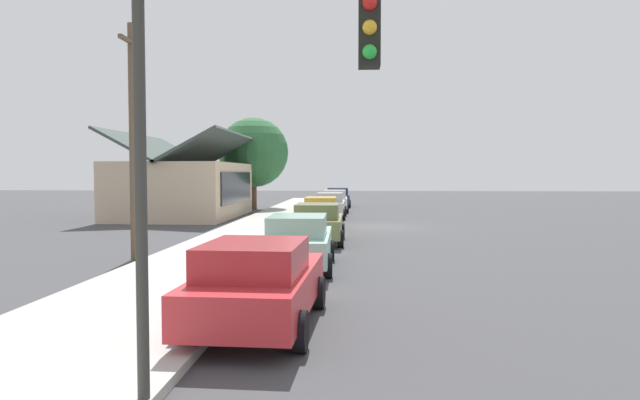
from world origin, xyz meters
name	(u,v)px	position (x,y,z in m)	size (l,w,h in m)	color
ground_plane	(377,227)	(0.00, 0.00, 0.00)	(120.00, 120.00, 0.00)	#424244
sidewalk_curb	(271,224)	(0.00, 5.60, 0.08)	(60.00, 4.20, 0.16)	#B2AFA8
car_cherry	(258,283)	(-19.52, 2.89, 0.82)	(4.68, 2.23, 1.59)	red
car_seafoam	(299,241)	(-13.28, 2.78, 0.82)	(4.79, 2.07, 1.59)	#9ED1BC
car_olive	(318,223)	(-7.14, 2.63, 0.82)	(4.57, 2.10, 1.59)	olive
car_mustard	(321,212)	(-0.97, 2.87, 0.82)	(4.93, 2.03, 1.59)	gold
car_silver	(330,205)	(5.38, 2.70, 0.82)	(4.86, 1.99, 1.59)	silver
car_ivory	(335,201)	(10.96, 2.60, 0.81)	(4.41, 2.03, 1.59)	silver
car_navy	(337,197)	(17.12, 2.61, 0.82)	(4.55, 2.26, 1.59)	navy
storefront_building	(184,188)	(5.76, 11.98, 1.86)	(11.25, 7.01, 5.35)	#CCB293
shade_tree	(254,153)	(13.31, 8.89, 4.36)	(5.31, 5.31, 7.03)	brown
traffic_light_main	(232,110)	(-23.19, 2.54, 3.49)	(0.37, 2.79, 5.20)	#383833
utility_pole_wooden	(133,137)	(-11.90, 8.20, 3.93)	(1.80, 0.24, 7.50)	brown
fire_hydrant_red	(282,228)	(-6.24, 4.20, 0.50)	(0.22, 0.22, 0.71)	red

